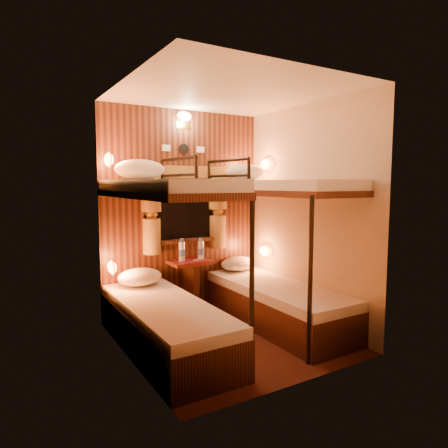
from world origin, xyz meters
TOP-DOWN VIEW (x-y plane):
  - floor at (0.00, 0.00)m, footprint 2.10×2.10m
  - ceiling at (0.00, 0.00)m, footprint 2.10×2.10m
  - wall_back at (0.00, 1.05)m, footprint 2.40×0.00m
  - wall_front at (0.00, -1.05)m, footprint 2.40×0.00m
  - wall_left at (-1.00, 0.00)m, footprint 0.00×2.40m
  - wall_right at (1.00, 0.00)m, footprint 0.00×2.40m
  - back_panel at (0.00, 1.04)m, footprint 2.00×0.03m
  - bunk_left at (-0.65, 0.07)m, footprint 0.72×1.90m
  - bunk_right at (0.65, 0.07)m, footprint 0.72×1.90m
  - window at (0.00, 1.00)m, footprint 1.00×0.12m
  - curtains at (0.00, 0.97)m, footprint 1.10×0.22m
  - back_fixtures at (0.00, 1.00)m, footprint 0.54×0.09m
  - reading_lamps at (-0.00, 0.70)m, footprint 2.00×0.20m
  - table at (0.00, 0.85)m, footprint 0.50×0.34m
  - bottle_left at (-0.11, 0.86)m, footprint 0.08×0.08m
  - bottle_right at (0.13, 0.84)m, footprint 0.07×0.07m
  - sachet_a at (0.04, 0.81)m, footprint 0.08×0.06m
  - sachet_b at (0.13, 0.87)m, footprint 0.08×0.07m
  - pillow_lower_left at (-0.65, 0.76)m, footprint 0.48×0.34m
  - pillow_lower_right at (0.65, 0.85)m, footprint 0.45×0.32m
  - pillow_upper_left at (-0.65, 0.69)m, footprint 0.52×0.37m
  - pillow_upper_right at (0.65, 0.70)m, footprint 0.48×0.35m

SIDE VIEW (x-z plane):
  - floor at x=0.00m, z-range 0.00..0.00m
  - table at x=0.00m, z-range 0.09..0.74m
  - pillow_lower_right at x=0.65m, z-range 0.46..0.63m
  - pillow_lower_left at x=-0.65m, z-range 0.46..0.64m
  - bunk_left at x=-0.65m, z-range -0.35..1.47m
  - bunk_right at x=0.65m, z-range -0.35..1.47m
  - sachet_a at x=0.04m, z-range 0.65..0.66m
  - sachet_b at x=0.13m, z-range 0.65..0.66m
  - bottle_right at x=0.13m, z-range 0.63..0.89m
  - bottle_left at x=-0.11m, z-range 0.63..0.90m
  - window at x=0.00m, z-range 0.79..1.58m
  - wall_back at x=0.00m, z-range 0.00..2.40m
  - wall_front at x=0.00m, z-range 0.00..2.40m
  - wall_left at x=-1.00m, z-range 0.00..2.40m
  - wall_right at x=1.00m, z-range 0.00..2.40m
  - back_panel at x=0.00m, z-range 0.00..2.40m
  - reading_lamps at x=0.00m, z-range 0.62..1.86m
  - curtains at x=0.00m, z-range 0.76..1.76m
  - pillow_upper_right at x=0.65m, z-range 1.59..1.78m
  - pillow_upper_left at x=-0.65m, z-range 1.59..1.79m
  - back_fixtures at x=0.00m, z-range 2.00..2.49m
  - ceiling at x=0.00m, z-range 2.40..2.40m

